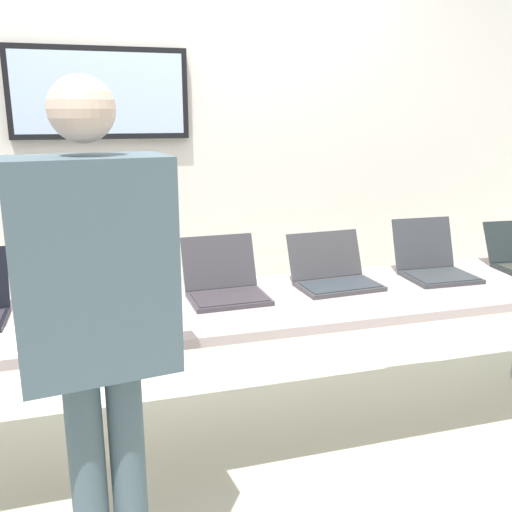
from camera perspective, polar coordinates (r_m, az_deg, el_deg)
ground at (r=2.77m, az=-1.34°, el=-19.42°), size 8.00×8.00×0.04m
back_wall at (r=3.41m, az=-6.74°, el=11.77°), size 8.00×0.11×2.73m
workbench at (r=2.45m, az=-1.43°, el=-5.64°), size 3.69×0.70×0.73m
laptop_station_1 at (r=2.45m, az=-15.97°, el=-3.80°), size 0.37×0.32×0.24m
laptop_station_2 at (r=2.49m, az=-3.19°, el=-2.88°), size 0.35×0.36×0.25m
laptop_station_3 at (r=2.68m, az=7.95°, el=-1.83°), size 0.40×0.34×0.23m
laptop_station_4 at (r=2.95m, az=17.70°, el=-0.75°), size 0.34×0.37×0.27m
person at (r=1.70m, az=-16.07°, el=-4.82°), size 0.49×0.63×1.62m
paper_sheet at (r=2.22m, az=-22.89°, el=-7.78°), size 0.29×0.35×0.00m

